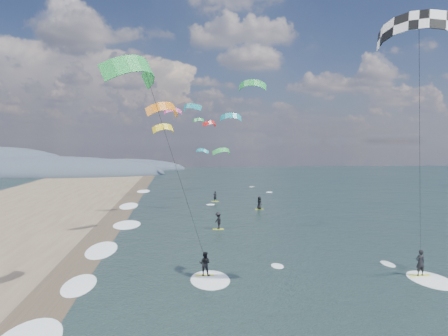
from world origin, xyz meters
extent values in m
plane|color=black|center=(0.00, 0.00, 0.00)|extent=(260.00, 260.00, 0.00)
cube|color=#382D23|center=(-12.00, 10.00, 0.00)|extent=(3.00, 240.00, 0.00)
ellipsoid|color=#3D4756|center=(-40.00, 100.00, 0.00)|extent=(64.00, 24.00, 10.00)
ellipsoid|color=#3D4756|center=(-22.00, 120.00, 0.00)|extent=(40.00, 18.00, 7.00)
cube|color=#DBF02A|center=(11.57, 5.38, 0.03)|extent=(1.43, 0.43, 0.06)
imported|color=black|center=(11.57, 5.38, 0.94)|extent=(0.68, 0.47, 1.76)
ellipsoid|color=white|center=(11.87, 4.58, 0.00)|extent=(2.60, 4.20, 0.12)
cylinder|color=black|center=(9.57, 2.38, 8.27)|extent=(0.02, 0.02, 15.70)
cube|color=#DBF02A|center=(-2.85, 7.00, 0.03)|extent=(1.27, 0.39, 0.06)
imported|color=black|center=(-2.85, 7.00, 0.86)|extent=(0.92, 0.80, 1.61)
ellipsoid|color=white|center=(-2.55, 6.20, 0.00)|extent=(2.60, 4.20, 0.12)
cylinder|color=black|center=(-4.60, 4.00, 7.17)|extent=(0.02, 0.02, 13.64)
cube|color=#DBF02A|center=(-0.48, 22.46, 0.03)|extent=(1.10, 0.35, 0.05)
imported|color=black|center=(-0.48, 22.46, 0.92)|extent=(0.99, 1.27, 1.73)
cube|color=#DBF02A|center=(6.24, 35.13, 0.03)|extent=(1.10, 0.35, 0.05)
imported|color=black|center=(6.24, 35.13, 0.89)|extent=(0.80, 0.96, 1.68)
cube|color=#DBF02A|center=(0.99, 43.24, 0.03)|extent=(1.10, 0.35, 0.05)
imported|color=black|center=(0.99, 43.24, 0.81)|extent=(0.66, 0.57, 1.52)
ellipsoid|color=white|center=(-10.80, 6.00, 0.00)|extent=(2.40, 5.40, 0.11)
ellipsoid|color=white|center=(-10.80, 15.00, 0.00)|extent=(2.40, 5.40, 0.11)
ellipsoid|color=white|center=(-10.80, 26.00, 0.00)|extent=(2.40, 5.40, 0.11)
ellipsoid|color=white|center=(-10.80, 40.00, 0.00)|extent=(2.40, 5.40, 0.11)
ellipsoid|color=white|center=(-10.80, 58.00, 0.00)|extent=(2.40, 5.40, 0.11)
camera|label=1|loc=(-4.65, -21.91, 9.10)|focal=35.00mm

